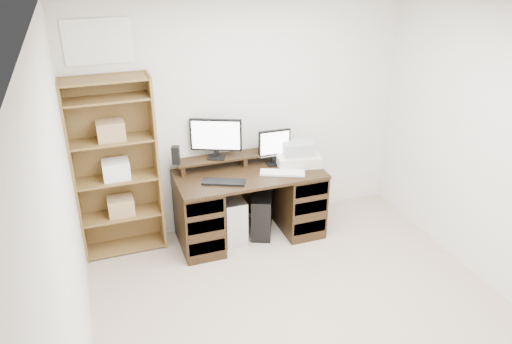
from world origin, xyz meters
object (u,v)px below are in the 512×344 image
desk (249,203)px  tower_silver (231,216)px  printer (298,159)px  tower_black (262,213)px  monitor_small (274,146)px  monitor_wide (216,136)px  bookshelf (116,167)px

desk → tower_silver: (-0.19, 0.04, -0.14)m
printer → tower_black: (-0.40, -0.01, -0.57)m
desk → tower_black: (0.15, 0.02, -0.15)m
monitor_small → monitor_wide: bearing=172.6°
desk → tower_silver: size_ratio=3.00×
desk → monitor_wide: bearing=143.3°
tower_silver → tower_black: (0.34, -0.02, -0.01)m
monitor_wide → printer: monitor_wide is taller
desk → monitor_wide: 0.79m
desk → bookshelf: size_ratio=0.83×
monitor_wide → printer: (0.83, -0.18, -0.30)m
monitor_wide → bookshelf: 1.02m
monitor_wide → monitor_small: size_ratio=1.31×
desk → monitor_wide: (-0.28, 0.21, 0.71)m
tower_silver → tower_black: tower_silver is taller
tower_silver → monitor_small: bearing=8.1°
printer → tower_silver: bearing=-170.6°
monitor_small → tower_black: 0.74m
monitor_wide → tower_silver: 0.87m
monitor_wide → bookshelf: bookshelf is taller
tower_silver → tower_black: bearing=-3.4°
desk → printer: 0.69m
printer → tower_silver: (-0.74, 0.01, -0.56)m
tower_silver → tower_black: size_ratio=0.98×
desk → bookshelf: 1.40m
desk → monitor_small: bearing=19.8°
monitor_wide → monitor_small: (0.60, -0.09, -0.15)m
monitor_small → printer: bearing=-18.4°
monitor_wide → tower_black: 0.99m
monitor_wide → printer: 0.90m
desk → bookshelf: bearing=170.6°
monitor_small → tower_black: (-0.17, -0.09, -0.72)m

